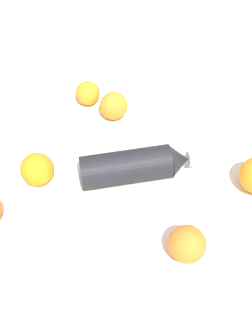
{
  "coord_description": "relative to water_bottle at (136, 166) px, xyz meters",
  "views": [
    {
      "loc": [
        0.09,
        -0.48,
        0.71
      ],
      "look_at": [
        0.03,
        -0.0,
        0.04
      ],
      "focal_mm": 40.45,
      "sensor_mm": 36.0,
      "label": 1
    }
  ],
  "objects": [
    {
      "name": "water_bottle",
      "position": [
        0.0,
        0.0,
        0.0
      ],
      "size": [
        0.27,
        0.14,
        0.07
      ],
      "rotation": [
        0.0,
        0.0,
        0.3
      ],
      "color": "black",
      "rests_on": "ground_plane"
    },
    {
      "name": "orange_3",
      "position": [
        -0.21,
        -0.03,
        -0.0
      ],
      "size": [
        0.07,
        0.07,
        0.07
      ],
      "primitive_type": "sphere",
      "color": "orange",
      "rests_on": "ground_plane"
    },
    {
      "name": "orange_5",
      "position": [
        0.11,
        -0.17,
        -0.0
      ],
      "size": [
        0.07,
        0.07,
        0.07
      ],
      "primitive_type": "sphere",
      "color": "orange",
      "rests_on": "ground_plane"
    },
    {
      "name": "orange_2",
      "position": [
        -0.07,
        0.18,
        -0.0
      ],
      "size": [
        0.07,
        0.07,
        0.07
      ],
      "primitive_type": "sphere",
      "color": "orange",
      "rests_on": "ground_plane"
    },
    {
      "name": "orange_4",
      "position": [
        -0.15,
        0.22,
        -0.01
      ],
      "size": [
        0.06,
        0.06,
        0.06
      ],
      "primitive_type": "sphere",
      "color": "orange",
      "rests_on": "ground_plane"
    },
    {
      "name": "ground_plane",
      "position": [
        -0.06,
        -0.0,
        -0.04
      ],
      "size": [
        2.4,
        2.4,
        0.0
      ],
      "primitive_type": "plane",
      "color": "silver"
    }
  ]
}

